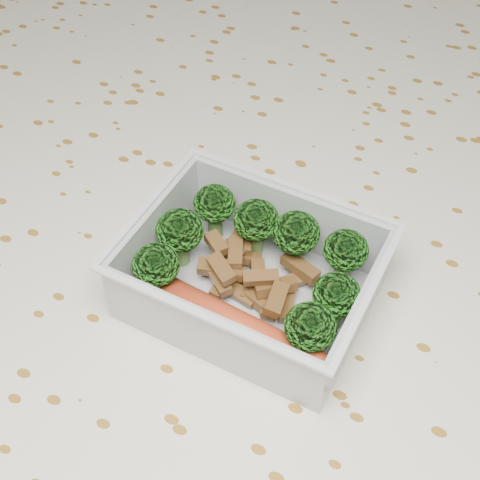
% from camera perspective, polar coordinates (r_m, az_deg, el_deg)
% --- Properties ---
extents(dining_table, '(1.40, 0.90, 0.75)m').
position_cam_1_polar(dining_table, '(0.56, -0.02, -8.47)').
color(dining_table, brown).
rests_on(dining_table, ground).
extents(tablecloth, '(1.46, 0.96, 0.19)m').
position_cam_1_polar(tablecloth, '(0.52, -0.02, -5.46)').
color(tablecloth, silver).
rests_on(tablecloth, dining_table).
extents(lunch_container, '(0.17, 0.13, 0.06)m').
position_cam_1_polar(lunch_container, '(0.46, 1.00, -3.53)').
color(lunch_container, silver).
rests_on(lunch_container, tablecloth).
extents(broccoli_florets, '(0.15, 0.10, 0.05)m').
position_cam_1_polar(broccoli_florets, '(0.46, 1.70, -1.16)').
color(broccoli_florets, '#608C3F').
rests_on(broccoli_florets, lunch_container).
extents(meat_pile, '(0.09, 0.07, 0.03)m').
position_cam_1_polar(meat_pile, '(0.47, 0.90, -2.87)').
color(meat_pile, brown).
rests_on(meat_pile, lunch_container).
extents(sausage, '(0.14, 0.03, 0.02)m').
position_cam_1_polar(sausage, '(0.44, -0.70, -7.20)').
color(sausage, '#BD3E1E').
rests_on(sausage, lunch_container).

